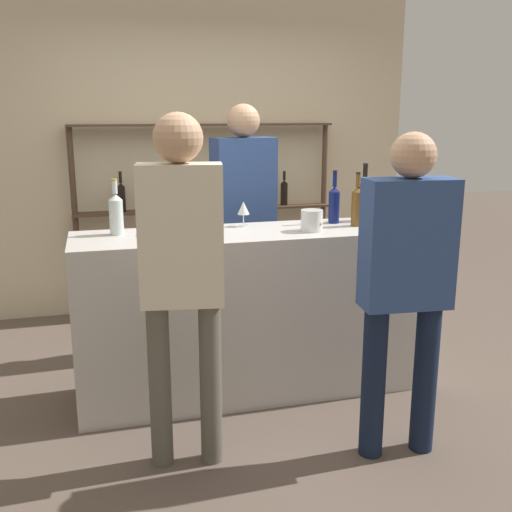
{
  "coord_description": "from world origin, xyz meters",
  "views": [
    {
      "loc": [
        -0.93,
        -3.46,
        1.76
      ],
      "look_at": [
        0.0,
        0.0,
        0.89
      ],
      "focal_mm": 42.0,
      "sensor_mm": 36.0,
      "label": 1
    }
  ],
  "objects": [
    {
      "name": "server_behind_counter",
      "position": [
        0.12,
        0.79,
        1.07
      ],
      "size": [
        0.49,
        0.28,
        1.81
      ],
      "rotation": [
        0.0,
        0.0,
        -1.4
      ],
      "color": "#121C33",
      "rests_on": "ground_plane"
    },
    {
      "name": "counter_bottle_0",
      "position": [
        0.79,
        0.16,
        1.19
      ],
      "size": [
        0.08,
        0.08,
        0.38
      ],
      "color": "black",
      "rests_on": "bar_counter"
    },
    {
      "name": "customer_right",
      "position": [
        0.53,
        -0.9,
        0.98
      ],
      "size": [
        0.46,
        0.23,
        1.67
      ],
      "rotation": [
        0.0,
        0.0,
        1.48
      ],
      "color": "#121C33",
      "rests_on": "ground_plane"
    },
    {
      "name": "bar_counter",
      "position": [
        0.0,
        0.0,
        0.52
      ],
      "size": [
        2.21,
        0.58,
        1.04
      ],
      "primitive_type": "cube",
      "color": "#B7B2AD",
      "rests_on": "ground_plane"
    },
    {
      "name": "cork_jar",
      "position": [
        0.33,
        -0.08,
        1.11
      ],
      "size": [
        0.14,
        0.14,
        0.13
      ],
      "color": "silver",
      "rests_on": "bar_counter"
    },
    {
      "name": "wine_glass",
      "position": [
        -0.04,
        0.17,
        1.16
      ],
      "size": [
        0.08,
        0.08,
        0.16
      ],
      "color": "silver",
      "rests_on": "bar_counter"
    },
    {
      "name": "back_shelf",
      "position": [
        -0.0,
        1.71,
        1.11
      ],
      "size": [
        2.27,
        0.18,
        1.65
      ],
      "color": "#4C3828",
      "rests_on": "ground_plane"
    },
    {
      "name": "back_wall",
      "position": [
        0.0,
        1.89,
        1.4
      ],
      "size": [
        3.81,
        0.12,
        2.8
      ],
      "primitive_type": "cube",
      "color": "beige",
      "rests_on": "ground_plane"
    },
    {
      "name": "counter_bottle_1",
      "position": [
        0.66,
        -0.0,
        1.18
      ],
      "size": [
        0.07,
        0.07,
        0.34
      ],
      "color": "brown",
      "rests_on": "bar_counter"
    },
    {
      "name": "counter_bottle_2",
      "position": [
        -0.82,
        0.12,
        1.17
      ],
      "size": [
        0.08,
        0.08,
        0.33
      ],
      "color": "silver",
      "rests_on": "bar_counter"
    },
    {
      "name": "ground_plane",
      "position": [
        0.0,
        0.0,
        0.0
      ],
      "size": [
        16.0,
        16.0,
        0.0
      ],
      "primitive_type": "plane",
      "color": "brown"
    },
    {
      "name": "ice_bucket",
      "position": [
        -0.39,
        0.06,
        1.17
      ],
      "size": [
        0.18,
        0.18,
        0.25
      ],
      "color": "#B2B2B7",
      "rests_on": "bar_counter"
    },
    {
      "name": "counter_bottle_3",
      "position": [
        0.56,
        0.13,
        1.17
      ],
      "size": [
        0.07,
        0.07,
        0.34
      ],
      "color": "#0F1956",
      "rests_on": "bar_counter"
    },
    {
      "name": "customer_left",
      "position": [
        -0.56,
        -0.71,
        1.06
      ],
      "size": [
        0.42,
        0.23,
        1.76
      ],
      "rotation": [
        0.0,
        0.0,
        1.41
      ],
      "color": "#575347",
      "rests_on": "ground_plane"
    }
  ]
}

